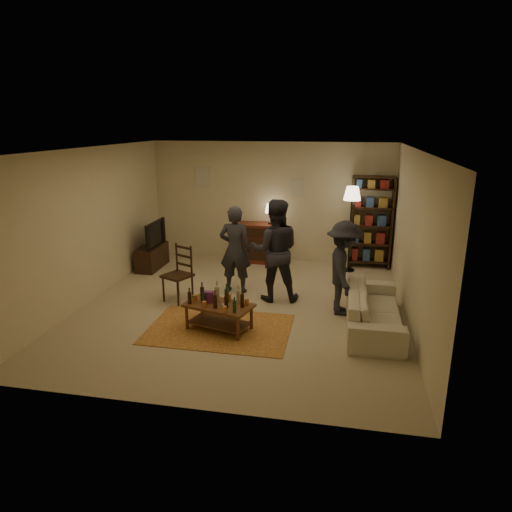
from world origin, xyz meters
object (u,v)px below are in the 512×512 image
(dining_chair, at_px, (180,271))
(person_right, at_px, (275,251))
(tv_stand, at_px, (152,251))
(floor_lamp, at_px, (352,199))
(bookshelf, at_px, (371,222))
(coffee_table, at_px, (219,306))
(sofa, at_px, (374,309))
(person_by_sofa, at_px, (343,268))
(dresser, at_px, (260,242))
(person_left, at_px, (235,250))

(dining_chair, xyz_separation_m, person_right, (1.66, 0.36, 0.37))
(tv_stand, bearing_deg, floor_lamp, 8.40)
(bookshelf, relative_size, floor_lamp, 1.10)
(coffee_table, height_order, tv_stand, tv_stand)
(sofa, relative_size, person_right, 1.13)
(floor_lamp, xyz_separation_m, person_by_sofa, (-0.11, -2.36, -0.77))
(floor_lamp, height_order, person_right, person_right)
(person_right, bearing_deg, dining_chair, 3.08)
(floor_lamp, bearing_deg, dining_chair, -142.18)
(tv_stand, height_order, dresser, dresser)
(dresser, height_order, sofa, dresser)
(coffee_table, xyz_separation_m, person_left, (-0.13, 1.68, 0.45))
(dresser, relative_size, person_left, 0.82)
(dining_chair, xyz_separation_m, person_by_sofa, (2.87, -0.04, 0.25))
(coffee_table, distance_m, dining_chair, 1.47)
(dining_chair, bearing_deg, person_left, 60.03)
(dresser, bearing_deg, bookshelf, 1.57)
(dresser, height_order, bookshelf, bookshelf)
(coffee_table, height_order, sofa, coffee_table)
(tv_stand, relative_size, person_left, 0.64)
(coffee_table, height_order, floor_lamp, floor_lamp)
(dresser, distance_m, person_left, 2.01)
(person_by_sofa, bearing_deg, floor_lamp, -7.29)
(coffee_table, height_order, person_right, person_right)
(tv_stand, height_order, bookshelf, bookshelf)
(person_left, xyz_separation_m, person_by_sofa, (2.00, -0.66, -0.03))
(dresser, relative_size, floor_lamp, 0.74)
(floor_lamp, bearing_deg, sofa, -82.16)
(sofa, distance_m, person_by_sofa, 0.84)
(sofa, bearing_deg, person_by_sofa, 46.67)
(bookshelf, height_order, person_left, bookshelf)
(person_left, distance_m, person_right, 0.83)
(floor_lamp, relative_size, person_left, 1.11)
(bookshelf, bearing_deg, dresser, -178.43)
(dining_chair, xyz_separation_m, floor_lamp, (2.98, 2.32, 1.01))
(person_right, bearing_deg, coffee_table, 56.09)
(floor_lamp, relative_size, sofa, 0.88)
(tv_stand, xyz_separation_m, dresser, (2.25, 0.91, 0.09))
(dining_chair, height_order, floor_lamp, floor_lamp)
(person_right, bearing_deg, bookshelf, -136.43)
(person_left, xyz_separation_m, person_right, (0.79, -0.26, 0.09))
(coffee_table, height_order, dining_chair, dining_chair)
(sofa, xyz_separation_m, person_right, (-1.71, 0.87, 0.62))
(dining_chair, bearing_deg, person_by_sofa, 23.94)
(bookshelf, distance_m, person_by_sofa, 2.77)
(tv_stand, xyz_separation_m, person_right, (2.94, -1.33, 0.54))
(tv_stand, bearing_deg, person_by_sofa, -22.63)
(person_left, relative_size, person_by_sofa, 1.04)
(dining_chair, relative_size, bookshelf, 0.51)
(floor_lamp, bearing_deg, person_right, -124.02)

